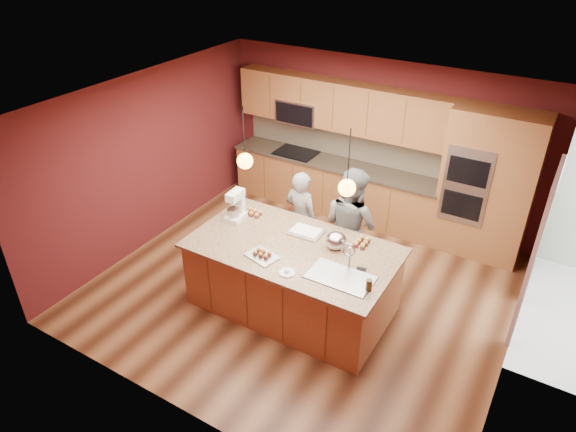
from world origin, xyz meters
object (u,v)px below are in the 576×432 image
Objects in this scene: island at (294,277)px; stand_mixer at (236,207)px; person_left at (301,218)px; person_right at (351,225)px; mixing_bowl at (336,241)px.

island is 6.28× the size of stand_mixer.
person_left reaches higher than stand_mixer.
person_right is 0.77m from mixing_bowl.
island is 0.79m from mixing_bowl.
mixing_bowl is at bearing 29.31° from island.
person_left is 1.22m from mixing_bowl.
island is 1.12m from person_left.
person_right reaches higher than stand_mixer.
person_left is at bearing 114.54° from island.
person_right is 1.62m from stand_mixer.
stand_mixer is at bearing 60.32° from person_left.
person_left reaches higher than island.
stand_mixer reaches higher than mixing_bowl.
person_left reaches higher than mixing_bowl.
stand_mixer is at bearing 169.21° from island.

